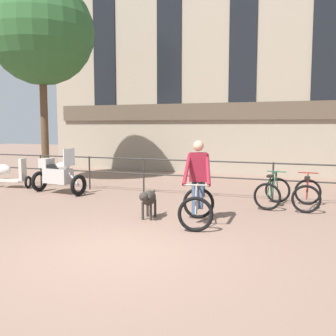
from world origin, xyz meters
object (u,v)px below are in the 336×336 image
cyclist_with_bike (198,187)px  parked_bicycle_mid_left (307,194)px  dog (148,199)px  parked_scooter (10,174)px  parked_bicycle_near_lamp (273,192)px  parked_motorcycle (58,175)px

cyclist_with_bike → parked_bicycle_mid_left: size_ratio=1.52×
cyclist_with_bike → dog: (-1.10, -0.02, -0.32)m
parked_scooter → dog: bearing=-122.6°
dog → parked_bicycle_mid_left: (3.16, 2.32, -0.08)m
cyclist_with_bike → parked_scooter: size_ratio=1.27×
parked_bicycle_near_lamp → parked_bicycle_mid_left: same height
cyclist_with_bike → dog: cyclist_with_bike is taller
cyclist_with_bike → parked_scooter: bearing=148.3°
parked_bicycle_mid_left → parked_scooter: size_ratio=0.84×
parked_motorcycle → parked_bicycle_near_lamp: size_ratio=1.51×
cyclist_with_bike → parked_scooter: cyclist_with_bike is taller
cyclist_with_bike → dog: size_ratio=1.89×
parked_bicycle_near_lamp → parked_scooter: size_ratio=0.89×
dog → parked_scooter: 6.38m
cyclist_with_bike → parked_scooter: (-7.03, 2.30, -0.30)m
cyclist_with_bike → parked_bicycle_mid_left: bearing=34.5°
parked_motorcycle → parked_bicycle_mid_left: (6.96, 0.35, -0.20)m
dog → parked_bicycle_near_lamp: (2.35, 2.32, -0.08)m
parked_bicycle_near_lamp → parked_scooter: parked_scooter is taller
dog → parked_motorcycle: bearing=146.5°
parked_bicycle_mid_left → dog: bearing=36.6°
dog → parked_bicycle_mid_left: parked_bicycle_mid_left is taller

